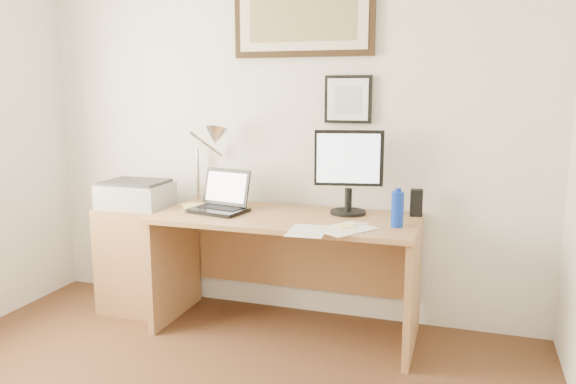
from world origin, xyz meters
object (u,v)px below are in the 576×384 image
at_px(desk, 290,249).
at_px(lcd_monitor, 349,168).
at_px(side_cabinet, 141,258).
at_px(laptop, 221,202).
at_px(printer, 136,194).
at_px(water_bottle, 397,209).
at_px(book, 183,208).

relative_size(desk, lcd_monitor, 3.08).
bearing_deg(side_cabinet, laptop, -3.22).
bearing_deg(printer, laptop, -1.44).
xyz_separation_m(desk, laptop, (-0.44, -0.07, 0.29)).
distance_m(water_bottle, laptop, 1.12).
height_order(laptop, lcd_monitor, lcd_monitor).
xyz_separation_m(water_bottle, printer, (-1.76, 0.10, -0.03)).
relative_size(side_cabinet, book, 3.08).
xyz_separation_m(book, printer, (-0.39, 0.06, 0.06)).
bearing_deg(lcd_monitor, water_bottle, -35.20).
bearing_deg(book, side_cabinet, 168.57).
relative_size(side_cabinet, laptop, 1.92).
bearing_deg(side_cabinet, book, -11.43).
height_order(desk, laptop, laptop).
distance_m(laptop, lcd_monitor, 0.84).
height_order(side_cabinet, water_bottle, water_bottle).
bearing_deg(lcd_monitor, desk, -166.90).
xyz_separation_m(laptop, printer, (-0.64, 0.02, 0.01)).
relative_size(side_cabinet, desk, 0.46).
distance_m(book, desk, 0.74).
relative_size(book, lcd_monitor, 0.46).
xyz_separation_m(side_cabinet, water_bottle, (1.75, -0.12, 0.49)).
xyz_separation_m(book, lcd_monitor, (1.04, 0.19, 0.28)).
distance_m(book, laptop, 0.26).
height_order(book, printer, printer).
relative_size(side_cabinet, lcd_monitor, 1.40).
xyz_separation_m(side_cabinet, laptop, (0.63, -0.04, 0.44)).
height_order(book, desk, book).
bearing_deg(book, lcd_monitor, 10.58).
relative_size(water_bottle, lcd_monitor, 0.39).
xyz_separation_m(desk, lcd_monitor, (0.35, 0.08, 0.53)).
height_order(side_cabinet, printer, printer).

